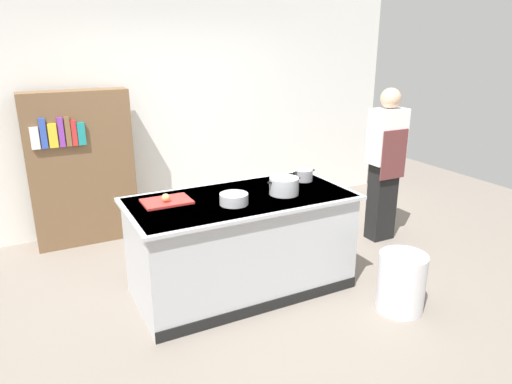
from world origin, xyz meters
TOP-DOWN VIEW (x-y plane):
  - ground_plane at (0.00, 0.00)m, footprint 10.00×10.00m
  - back_wall at (0.00, 2.10)m, footprint 6.40×0.12m
  - counter_island at (0.00, -0.00)m, footprint 1.98×0.98m
  - cutting_board at (-0.62, 0.16)m, footprint 0.40×0.28m
  - onion at (-0.63, 0.13)m, footprint 0.07×0.07m
  - stock_pot at (0.38, -0.10)m, footprint 0.33×0.26m
  - sauce_pan at (0.76, 0.17)m, footprint 0.24×0.17m
  - mixing_bowl at (-0.13, -0.14)m, footprint 0.24×0.24m
  - trash_bin at (1.05, -0.93)m, footprint 0.40×0.40m
  - person_chef at (1.93, 0.32)m, footprint 0.38×0.25m
  - bookshelf at (-1.08, 1.80)m, footprint 1.10×0.31m

SIDE VIEW (x-z plane):
  - ground_plane at x=0.00m, z-range 0.00..0.00m
  - trash_bin at x=1.05m, z-range 0.00..0.51m
  - counter_island at x=0.00m, z-range 0.02..0.92m
  - bookshelf at x=-1.08m, z-range 0.00..1.70m
  - cutting_board at x=-0.62m, z-range 0.90..0.92m
  - person_chef at x=1.93m, z-range 0.05..1.77m
  - mixing_bowl at x=-0.13m, z-range 0.90..0.99m
  - sauce_pan at x=0.76m, z-range 0.90..1.01m
  - onion at x=-0.63m, z-range 0.92..0.99m
  - stock_pot at x=0.38m, z-range 0.90..1.05m
  - back_wall at x=0.00m, z-range 0.00..3.00m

